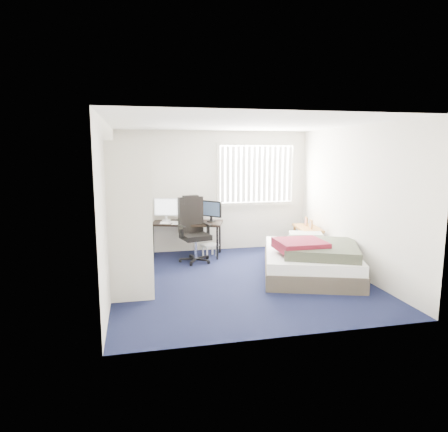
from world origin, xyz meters
TOP-DOWN VIEW (x-y plane):
  - ground at (0.00, 0.00)m, footprint 4.20×4.20m
  - room_shell at (0.00, 0.00)m, footprint 4.20×4.20m
  - window_assembly at (0.90, 2.04)m, footprint 1.72×0.09m
  - closet at (-1.67, 0.27)m, footprint 0.64×1.84m
  - desk at (-0.62, 1.75)m, footprint 1.52×1.03m
  - office_chair at (-0.56, 1.30)m, footprint 0.71×0.71m
  - footstool at (-0.20, 1.56)m, footprint 0.37×0.33m
  - nightstand at (1.75, 1.24)m, footprint 0.51×0.88m
  - bed at (1.25, -0.00)m, footprint 2.05×2.37m
  - pine_box at (-1.65, 0.02)m, footprint 0.47×0.38m

SIDE VIEW (x-z plane):
  - ground at x=0.00m, z-range 0.00..0.00m
  - pine_box at x=-1.65m, z-range 0.00..0.32m
  - footstool at x=-0.20m, z-range 0.07..0.31m
  - bed at x=1.25m, z-range -0.05..0.61m
  - office_chair at x=-0.56m, z-range -0.15..1.10m
  - nightstand at x=1.75m, z-range 0.13..0.88m
  - desk at x=-0.62m, z-range 0.15..1.30m
  - closet at x=-1.67m, z-range 0.24..2.46m
  - room_shell at x=0.00m, z-range -0.59..3.61m
  - window_assembly at x=0.90m, z-range 0.94..2.26m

